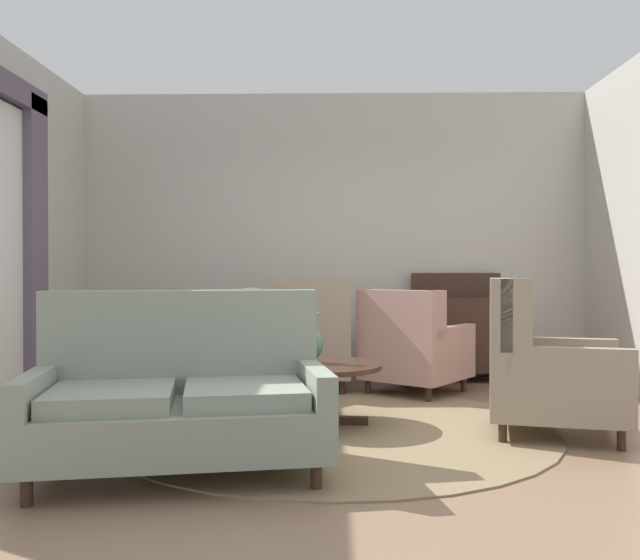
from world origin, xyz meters
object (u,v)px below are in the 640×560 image
armchair_back_corner (310,342)px  coffee_table (319,374)px  armchair_beside_settee (543,370)px  armchair_near_window (412,349)px  settee (180,401)px  sideboard (458,333)px  porcelain_vase (312,342)px  armchair_foreground_right (205,349)px

armchair_back_corner → coffee_table: bearing=92.6°
armchair_beside_settee → armchair_near_window: (-0.71, 1.53, -0.03)m
coffee_table → settee: size_ratio=0.53×
armchair_near_window → armchair_back_corner: 0.96m
settee → sideboard: sideboard is taller
coffee_table → armchair_near_window: armchair_near_window is taller
porcelain_vase → armchair_back_corner: 1.43m
armchair_beside_settee → armchair_near_window: bearing=37.8°
armchair_back_corner → sideboard: 1.61m
armchair_foreground_right → settee: bearing=50.9°
settee → armchair_foreground_right: bearing=86.9°
porcelain_vase → settee: (-0.69, -1.22, -0.20)m
coffee_table → armchair_foreground_right: armchair_foreground_right is taller
coffee_table → porcelain_vase: (-0.05, 0.03, 0.23)m
settee → sideboard: 3.87m
armchair_foreground_right → armchair_back_corner: 0.98m
armchair_foreground_right → armchair_back_corner: size_ratio=1.11×
settee → armchair_back_corner: size_ratio=1.59×
coffee_table → armchair_foreground_right: size_ratio=0.77×
sideboard → armchair_beside_settee: bearing=-86.4°
coffee_table → settee: 1.40m
armchair_near_window → armchair_foreground_right: bearing=38.9°
porcelain_vase → armchair_foreground_right: armchair_foreground_right is taller
coffee_table → sideboard: 2.47m
armchair_foreground_right → sideboard: sideboard is taller
armchair_back_corner → settee: bearing=74.8°
armchair_foreground_right → sideboard: (2.45, 0.85, 0.07)m
settee → armchair_foreground_right: settee is taller
coffee_table → armchair_back_corner: bearing=94.4°
porcelain_vase → armchair_foreground_right: bearing=131.1°
coffee_table → armchair_beside_settee: size_ratio=0.86×
armchair_foreground_right → armchair_back_corner: bearing=149.1°
porcelain_vase → armchair_near_window: 1.52m
coffee_table → armchair_beside_settee: (1.53, -0.27, 0.07)m
armchair_foreground_right → armchair_back_corner: (0.94, 0.27, 0.03)m
porcelain_vase → sideboard: sideboard is taller
armchair_back_corner → sideboard: (1.50, 0.59, 0.04)m
porcelain_vase → armchair_near_window: (0.87, 1.23, -0.19)m
porcelain_vase → armchair_foreground_right: (-1.01, 1.15, -0.19)m
porcelain_vase → armchair_beside_settee: bearing=-10.9°
porcelain_vase → armchair_back_corner: size_ratio=0.34×
settee → armchair_near_window: size_ratio=1.51×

